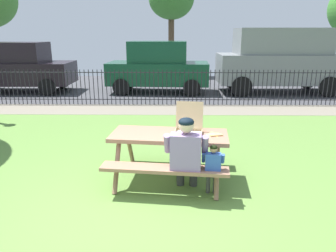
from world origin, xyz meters
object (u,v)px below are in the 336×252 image
Objects in this scene: picnic_table_foreground at (169,144)px; adult_at_table at (186,153)px; parked_car_center at (280,59)px; pizza_box_open at (189,127)px; pizza_slice_on_table at (215,134)px; parked_car_left at (158,67)px; parked_car_far_left at (15,67)px; child_at_table at (213,165)px.

picnic_table_foreground is 0.59m from adult_at_table.
parked_car_center is (3.95, 8.43, 0.65)m from adult_at_table.
parked_car_center reaches higher than pizza_box_open.
picnic_table_foreground is at bearing -117.96° from parked_car_center.
pizza_slice_on_table reaches higher than picnic_table_foreground.
pizza_slice_on_table is 0.05× the size of parked_car_center.
pizza_box_open is 7.93m from parked_car_left.
pizza_slice_on_table is 10.53m from parked_car_far_left.
adult_at_table is at bearing -115.11° from parked_car_center.
parked_car_far_left is at bearing -180.00° from parked_car_center.
child_at_table is at bearing -10.62° from adult_at_table.
parked_car_left reaches higher than pizza_box_open.
pizza_slice_on_table is 0.68m from adult_at_table.
picnic_table_foreground is at bearing -86.21° from parked_car_left.
adult_at_table is at bearing -65.31° from picnic_table_foreground.
parked_car_center is at bearing 62.04° from picnic_table_foreground.
child_at_table is 0.17× the size of parked_car_center.
adult_at_table is 9.33m from parked_car_center.
pizza_box_open is at bearing -84.04° from parked_car_left.
pizza_slice_on_table is at bearing -3.48° from picnic_table_foreground.
parked_car_far_left reaches higher than adult_at_table.
parked_car_far_left is at bearing 129.55° from pizza_box_open.
child_at_table is (0.31, -0.61, -0.38)m from pizza_box_open.
parked_car_left reaches higher than parked_car_far_left.
pizza_box_open is 0.42m from pizza_slice_on_table.
picnic_table_foreground is 0.49× the size of parked_car_left.
pizza_slice_on_table is 0.31× the size of child_at_table.
adult_at_table reaches higher than picnic_table_foreground.
pizza_box_open is at bearing -50.45° from parked_car_far_left.
picnic_table_foreground is 0.41m from pizza_box_open.
child_at_table reaches higher than pizza_slice_on_table.
parked_car_center is at bearing 64.89° from adult_at_table.
picnic_table_foreground is 7.58× the size of pizza_slice_on_table.
pizza_slice_on_table is (0.70, -0.04, 0.18)m from picnic_table_foreground.
pizza_box_open is 0.13× the size of parked_car_left.
parked_car_left reaches higher than child_at_table.
parked_car_left is at bearing 95.19° from adult_at_table.
child_at_table is at bearing -98.87° from pizza_slice_on_table.
pizza_slice_on_table is 0.22× the size of adult_at_table.
picnic_table_foreground is 7.93m from parked_car_left.
parked_car_left is 4.72m from parked_car_center.
parked_car_far_left is 10.40m from parked_car_center.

